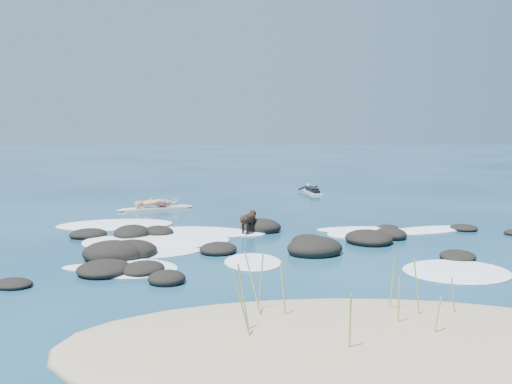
{
  "coord_description": "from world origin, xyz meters",
  "views": [
    {
      "loc": [
        -1.71,
        -16.29,
        3.27
      ],
      "look_at": [
        -1.09,
        4.0,
        0.9
      ],
      "focal_mm": 40.0,
      "sensor_mm": 36.0,
      "label": 1
    }
  ],
  "objects": [
    {
      "name": "breaking_foam",
      "position": [
        -2.35,
        -0.37,
        0.01
      ],
      "size": [
        13.62,
        9.08,
        0.12
      ],
      "color": "white",
      "rests_on": "ground"
    },
    {
      "name": "reef_rocks",
      "position": [
        -1.9,
        -1.37,
        0.11
      ],
      "size": [
        14.02,
        7.08,
        0.6
      ],
      "color": "black",
      "rests_on": "ground"
    },
    {
      "name": "dog",
      "position": [
        -1.42,
        0.69,
        0.48
      ],
      "size": [
        0.57,
        1.08,
        0.72
      ],
      "rotation": [
        0.0,
        0.0,
        1.18
      ],
      "color": "black",
      "rests_on": "ground"
    },
    {
      "name": "dune_grass",
      "position": [
        -0.32,
        -7.85,
        0.64
      ],
      "size": [
        3.64,
        2.11,
        1.19
      ],
      "color": "#9FAB52",
      "rests_on": "ground"
    },
    {
      "name": "standing_surfer_rig",
      "position": [
        -4.97,
        5.89,
        0.68
      ],
      "size": [
        2.91,
        1.48,
        1.74
      ],
      "rotation": [
        0.0,
        0.0,
        0.41
      ],
      "color": "beige",
      "rests_on": "ground"
    },
    {
      "name": "sand_dune",
      "position": [
        0.0,
        -8.2,
        0.0
      ],
      "size": [
        9.0,
        4.4,
        0.6
      ],
      "primitive_type": "ellipsoid",
      "color": "#9E8966",
      "rests_on": "ground"
    },
    {
      "name": "ground",
      "position": [
        0.0,
        0.0,
        0.0
      ],
      "size": [
        160.0,
        160.0,
        0.0
      ],
      "primitive_type": "plane",
      "color": "#0A2642",
      "rests_on": "ground"
    },
    {
      "name": "paddling_surfer_rig",
      "position": [
        1.86,
        11.19,
        0.13
      ],
      "size": [
        1.0,
        2.26,
        0.39
      ],
      "rotation": [
        0.0,
        0.0,
        1.7
      ],
      "color": "white",
      "rests_on": "ground"
    }
  ]
}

